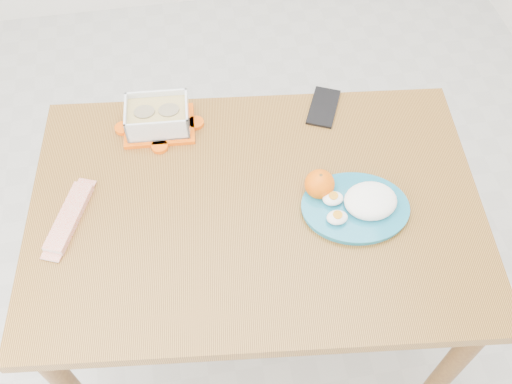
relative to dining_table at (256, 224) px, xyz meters
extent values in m
plane|color=#B7B7B2|center=(-0.11, 0.20, -0.65)|extent=(3.50, 3.50, 0.00)
cube|color=olive|center=(0.00, 0.00, 0.08)|extent=(1.31, 0.95, 0.04)
cylinder|color=brown|center=(0.51, -0.41, -0.30)|extent=(0.06, 0.06, 0.71)
cylinder|color=brown|center=(-0.51, 0.41, -0.30)|extent=(0.06, 0.06, 0.71)
cylinder|color=brown|center=(0.59, 0.28, -0.30)|extent=(0.06, 0.06, 0.71)
cube|color=#FF5A07|center=(-0.24, 0.33, 0.10)|extent=(0.22, 0.17, 0.01)
cube|color=silver|center=(-0.24, 0.33, 0.15)|extent=(0.19, 0.14, 0.08)
cube|color=tan|center=(-0.24, 0.33, 0.14)|extent=(0.18, 0.13, 0.05)
cylinder|color=#9A8764|center=(-0.27, 0.33, 0.16)|extent=(0.06, 0.06, 0.02)
cylinder|color=#9A8764|center=(-0.20, 0.32, 0.16)|extent=(0.06, 0.06, 0.02)
sphere|color=orange|center=(0.17, 0.01, 0.14)|extent=(0.08, 0.08, 0.08)
cylinder|color=teal|center=(0.26, -0.06, 0.11)|extent=(0.33, 0.33, 0.02)
ellipsoid|color=white|center=(0.30, -0.06, 0.14)|extent=(0.16, 0.14, 0.06)
ellipsoid|color=white|center=(0.20, -0.04, 0.13)|extent=(0.06, 0.05, 0.03)
ellipsoid|color=white|center=(0.20, -0.10, 0.13)|extent=(0.06, 0.05, 0.03)
cube|color=red|center=(-0.49, 0.04, 0.11)|extent=(0.13, 0.22, 0.02)
cube|color=black|center=(0.26, 0.32, 0.10)|extent=(0.14, 0.18, 0.01)
camera|label=1|loc=(-0.15, -0.85, 1.37)|focal=40.00mm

